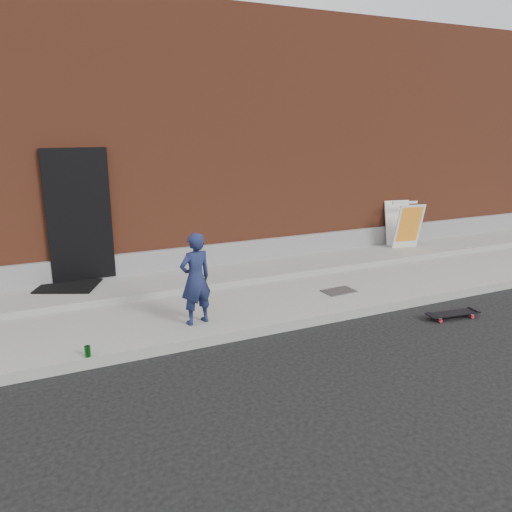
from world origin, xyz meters
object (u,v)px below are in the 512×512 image
skateboard (453,314)px  pizza_sign (404,224)px  child (196,279)px  soda_can (88,351)px

skateboard → pizza_sign: bearing=61.5°
child → skateboard: 3.98m
child → soda_can: size_ratio=9.54×
skateboard → child: bearing=163.0°
child → skateboard: size_ratio=1.54×
skateboard → pizza_sign: size_ratio=0.85×
child → soda_can: bearing=4.0°
child → pizza_sign: size_ratio=1.30×
skateboard → soda_can: (-5.29, 0.68, 0.14)m
pizza_sign → soda_can: 7.49m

